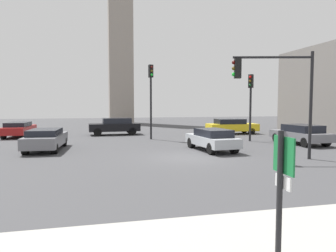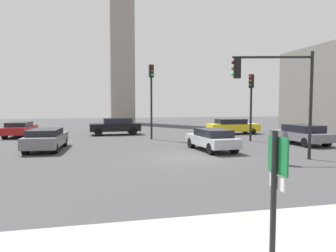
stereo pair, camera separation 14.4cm
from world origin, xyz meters
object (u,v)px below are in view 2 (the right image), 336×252
(car_2, at_px, (212,139))
(car_4, at_px, (116,126))
(traffic_light_1, at_px, (251,95))
(traffic_light_2, at_px, (275,83))
(car_3, at_px, (20,129))
(car_0, at_px, (232,126))
(car_1, at_px, (46,139))
(car_5, at_px, (301,134))
(traffic_light_0, at_px, (151,88))
(direction_sign, at_px, (275,182))

(car_2, height_order, car_4, car_4)
(traffic_light_1, distance_m, car_4, 12.48)
(traffic_light_2, distance_m, car_3, 21.45)
(car_0, bearing_deg, car_4, 172.71)
(car_1, distance_m, car_5, 17.07)
(traffic_light_0, bearing_deg, traffic_light_1, 56.04)
(traffic_light_1, xyz_separation_m, car_5, (2.62, -2.47, -2.79))
(car_0, distance_m, car_4, 10.95)
(car_0, height_order, car_4, car_4)
(traffic_light_0, distance_m, traffic_light_1, 7.72)
(direction_sign, relative_size, car_5, 0.48)
(car_3, bearing_deg, traffic_light_0, -109.01)
(car_3, xyz_separation_m, car_5, (20.47, -9.80, 0.03))
(traffic_light_0, distance_m, car_2, 8.07)
(traffic_light_1, height_order, car_3, traffic_light_1)
(car_0, bearing_deg, car_1, -153.92)
(car_1, height_order, car_3, car_1)
(traffic_light_1, distance_m, car_2, 6.64)
(traffic_light_2, bearing_deg, car_1, -12.23)
(car_3, relative_size, car_4, 1.01)
(car_3, height_order, car_5, car_5)
(car_3, xyz_separation_m, car_4, (8.17, 0.06, 0.12))
(car_5, bearing_deg, car_0, 6.84)
(direction_sign, bearing_deg, traffic_light_0, 89.46)
(car_5, bearing_deg, traffic_light_2, 130.05)
(traffic_light_0, bearing_deg, car_0, 97.37)
(car_3, distance_m, car_5, 22.70)
(direction_sign, xyz_separation_m, car_2, (3.82, 13.03, -0.79))
(car_2, distance_m, car_3, 17.40)
(traffic_light_2, xyz_separation_m, car_2, (-2.03, 3.44, -3.19))
(direction_sign, relative_size, car_0, 0.47)
(car_3, bearing_deg, car_1, -155.53)
(car_0, relative_size, car_5, 1.03)
(traffic_light_2, bearing_deg, traffic_light_0, -51.87)
(car_0, bearing_deg, car_2, -119.25)
(traffic_light_1, xyz_separation_m, car_4, (-9.69, 7.40, -2.70))
(traffic_light_0, height_order, car_0, traffic_light_0)
(car_2, bearing_deg, car_1, 70.39)
(car_1, relative_size, car_3, 1.03)
(car_0, height_order, car_1, car_0)
(traffic_light_2, xyz_separation_m, car_3, (-15.31, 14.68, -3.20))
(car_2, bearing_deg, traffic_light_1, -54.87)
(traffic_light_2, bearing_deg, direction_sign, 72.98)
(traffic_light_2, distance_m, car_0, 13.96)
(traffic_light_1, relative_size, traffic_light_2, 0.92)
(traffic_light_0, height_order, car_2, traffic_light_0)
(car_1, distance_m, car_2, 10.15)
(car_2, bearing_deg, car_0, -35.99)
(traffic_light_0, relative_size, car_0, 1.25)
(car_0, bearing_deg, car_5, -78.42)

